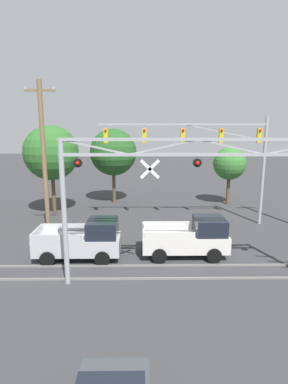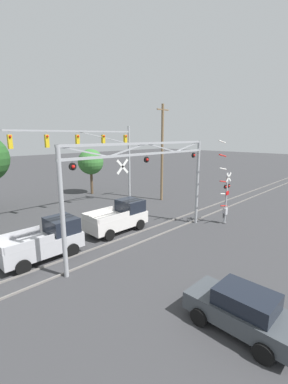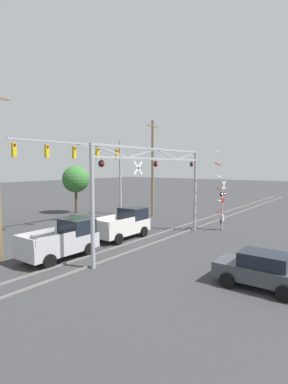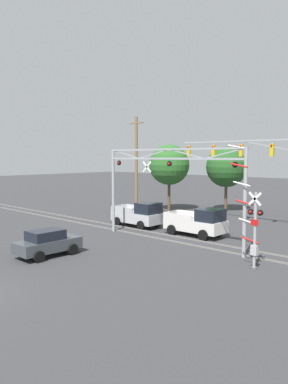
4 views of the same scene
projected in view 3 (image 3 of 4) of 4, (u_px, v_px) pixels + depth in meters
name	position (u px, v px, depth m)	size (l,w,h in m)	color
rail_track_near	(152.00, 244.00, 21.23)	(80.00, 0.08, 0.10)	gray
rail_track_far	(136.00, 241.00, 22.09)	(80.00, 0.08, 0.10)	gray
crossing_gantry	(155.00, 178.00, 20.64)	(12.13, 0.28, 6.78)	#9EA0A5
crossing_signal_mast	(222.00, 204.00, 25.68)	(2.23, 0.35, 6.88)	#9EA0A5
traffic_signal_span	(95.00, 163.00, 28.54)	(12.38, 0.39, 8.16)	#9EA0A5
pickup_truck_lead	(124.00, 224.00, 23.13)	(4.81, 2.31, 2.24)	silver
pickup_truck_following	(63.00, 240.00, 18.13)	(4.69, 2.31, 2.24)	#B7B7BC
sedan_waiting	(262.00, 270.00, 13.63)	(2.06, 4.02, 1.65)	#3D4247
utility_pole_right	(153.00, 167.00, 32.76)	(1.80, 0.28, 10.46)	brown
background_tree_far_right_verge	(76.00, 179.00, 34.83)	(3.12, 3.12, 5.58)	brown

